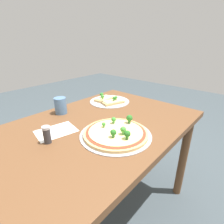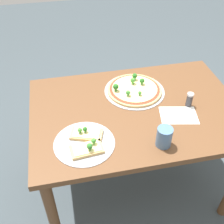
# 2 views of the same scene
# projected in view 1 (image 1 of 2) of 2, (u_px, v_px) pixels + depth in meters

# --- Properties ---
(ground_plane) EXTENTS (8.00, 8.00, 0.00)m
(ground_plane) POSITION_uv_depth(u_px,v_px,m) (101.00, 211.00, 1.34)
(ground_plane) COLOR #3D474C
(dining_table) EXTENTS (1.24, 0.84, 0.75)m
(dining_table) POSITION_uv_depth(u_px,v_px,m) (99.00, 138.00, 1.09)
(dining_table) COLOR brown
(dining_table) RESTS_ON ground_plane
(pizza_tray_whole) EXTENTS (0.38, 0.38, 0.07)m
(pizza_tray_whole) POSITION_uv_depth(u_px,v_px,m) (116.00, 133.00, 0.92)
(pizza_tray_whole) COLOR #A3A3A8
(pizza_tray_whole) RESTS_ON dining_table
(pizza_tray_slice) EXTENTS (0.32, 0.32, 0.07)m
(pizza_tray_slice) POSITION_uv_depth(u_px,v_px,m) (109.00, 100.00, 1.40)
(pizza_tray_slice) COLOR #A3A3A8
(pizza_tray_slice) RESTS_ON dining_table
(drinking_cup) EXTENTS (0.08, 0.08, 0.11)m
(drinking_cup) POSITION_uv_depth(u_px,v_px,m) (61.00, 106.00, 1.17)
(drinking_cup) COLOR #4C7099
(drinking_cup) RESTS_ON dining_table
(condiment_shaker) EXTENTS (0.04, 0.04, 0.09)m
(condiment_shaker) POSITION_uv_depth(u_px,v_px,m) (47.00, 135.00, 0.84)
(condiment_shaker) COLOR #333338
(condiment_shaker) RESTS_ON dining_table
(paper_menu) EXTENTS (0.23, 0.19, 0.00)m
(paper_menu) POSITION_uv_depth(u_px,v_px,m) (56.00, 131.00, 0.96)
(paper_menu) COLOR white
(paper_menu) RESTS_ON dining_table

